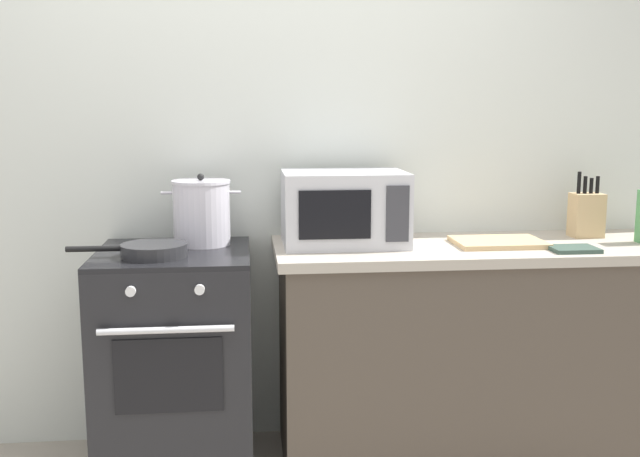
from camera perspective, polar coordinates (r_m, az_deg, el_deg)
The scene contains 10 objects.
back_wall at distance 3.28m, azimuth 0.51°, elevation 5.39°, with size 4.40×0.10×2.50m, color silver.
lower_cabinet_right at distance 3.24m, azimuth 11.97°, elevation -9.56°, with size 1.64×0.56×0.88m, color #4C4238.
countertop_right at distance 3.12m, azimuth 12.26°, elevation -1.54°, with size 1.70×0.60×0.04m, color #ADA393.
stove at distance 3.07m, azimuth -11.03°, elevation -10.16°, with size 0.60×0.64×0.92m.
stock_pot at distance 3.05m, azimuth -9.14°, elevation 1.24°, with size 0.32×0.24×0.29m.
frying_pan at distance 2.86m, azimuth -12.83°, elevation -1.64°, with size 0.45×0.25×0.05m.
microwave at distance 3.02m, azimuth 1.87°, elevation 1.59°, with size 0.50×0.37×0.30m.
cutting_board at distance 3.12m, azimuth 13.61°, elevation -1.04°, with size 0.36×0.26×0.02m, color tan.
knife_block at distance 3.40m, azimuth 19.90°, elevation 1.04°, with size 0.13×0.10×0.28m.
oven_mitt at distance 3.06m, azimuth 18.99°, elevation -1.50°, with size 0.18×0.14×0.02m, color #384C42.
Camera 1 is at (-0.07, -2.29, 1.48)m, focal length 41.40 mm.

